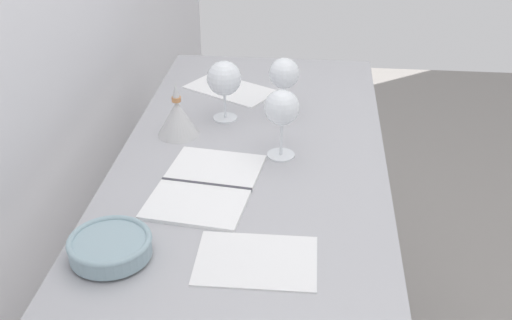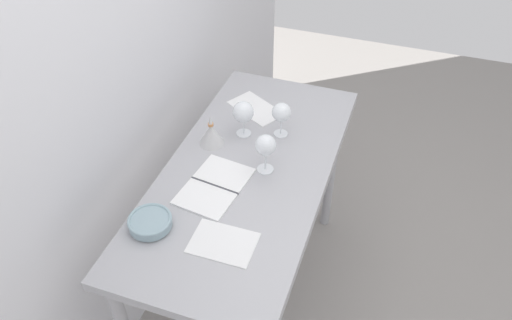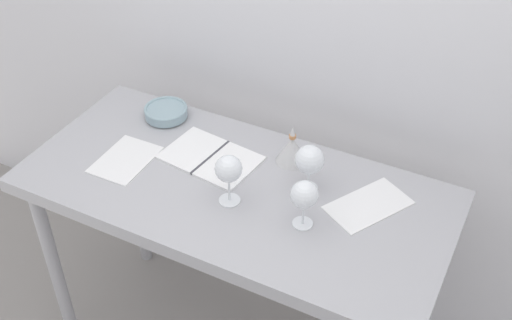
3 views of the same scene
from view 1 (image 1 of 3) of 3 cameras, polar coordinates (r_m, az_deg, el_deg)
name	(u,v)px [view 1 (image 1 of 3)]	position (r m, az deg, el deg)	size (l,w,h in m)	color
steel_counter	(251,195)	(1.59, -0.44, -3.18)	(1.40, 0.65, 0.90)	#A7A7AC
wine_glass_near_right	(284,75)	(1.72, 2.55, 7.67)	(0.08, 0.08, 0.16)	white
wine_glass_near_center	(282,110)	(1.50, 2.34, 4.56)	(0.08, 0.08, 0.17)	white
wine_glass_far_right	(224,80)	(1.69, -2.88, 7.24)	(0.09, 0.09, 0.16)	white
open_notebook	(206,185)	(1.43, -4.49, -2.28)	(0.34, 0.25, 0.01)	white
tasting_sheet_upper	(230,89)	(1.92, -2.31, 6.39)	(0.15, 0.26, 0.00)	white
tasting_sheet_lower	(256,260)	(1.21, 0.03, -9.03)	(0.16, 0.23, 0.00)	white
tasting_bowl	(110,246)	(1.23, -13.01, -7.60)	(0.16, 0.16, 0.04)	#4C4C4C
decanter_funnel	(178,118)	(1.64, -7.08, 3.81)	(0.11, 0.11, 0.14)	silver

